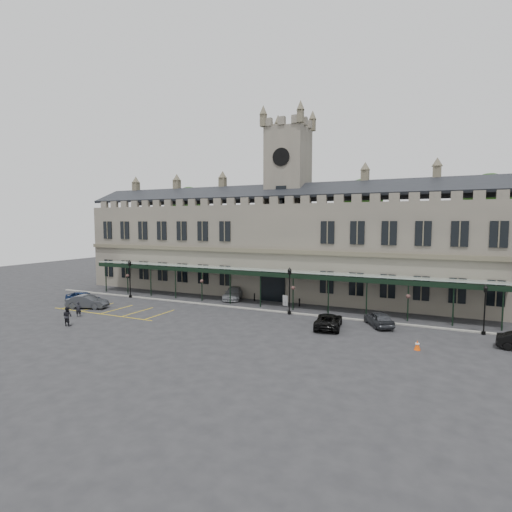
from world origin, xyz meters
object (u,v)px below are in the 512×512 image
at_px(clock_tower, 288,197).
at_px(car_left_b, 87,302).
at_px(station_building, 287,247).
at_px(lamp_post_right, 485,305).
at_px(car_taxi, 234,293).
at_px(sign_board, 285,301).
at_px(person_a, 79,309).
at_px(lamp_post_left, 130,275).
at_px(traffic_cone, 417,345).
at_px(car_van, 328,321).
at_px(lamp_post_mid, 289,286).
at_px(person_b, 67,316).
at_px(car_right_a, 379,319).
at_px(car_left_a, 83,297).

height_order(clock_tower, car_left_b, clock_tower).
distance_m(station_building, clock_tower, 6.64).
xyz_separation_m(lamp_post_right, car_taxi, (-27.39, 4.98, -1.85)).
distance_m(sign_board, person_a, 22.49).
xyz_separation_m(clock_tower, lamp_post_left, (-17.72, -10.80, -10.20)).
bearing_deg(traffic_cone, station_building, 134.28).
distance_m(clock_tower, car_taxi, 14.62).
xyz_separation_m(station_building, traffic_cone, (17.42, -17.86, -6.10)).
height_order(lamp_post_right, sign_board, lamp_post_right).
bearing_deg(person_a, traffic_cone, -29.35).
bearing_deg(lamp_post_left, lamp_post_right, -0.24).
height_order(clock_tower, car_van, clock_tower).
height_order(lamp_post_mid, sign_board, lamp_post_mid).
bearing_deg(person_b, car_van, -161.53).
height_order(station_building, car_van, station_building).
xyz_separation_m(lamp_post_left, car_left_b, (0.22, -7.13, -2.16)).
height_order(traffic_cone, person_b, person_b).
relative_size(clock_tower, lamp_post_left, 5.05).
distance_m(car_left_b, person_a, 4.17).
distance_m(lamp_post_left, car_right_a, 31.52).
bearing_deg(station_building, car_van, -56.55).
bearing_deg(station_building, car_left_b, -134.45).
bearing_deg(lamp_post_right, car_left_a, -172.95).
distance_m(lamp_post_right, sign_board, 20.45).
bearing_deg(person_a, car_left_a, 99.88).
bearing_deg(person_a, person_b, -90.97).
height_order(lamp_post_mid, traffic_cone, lamp_post_mid).
bearing_deg(station_building, traffic_cone, -45.72).
height_order(car_left_a, person_b, person_b).
height_order(traffic_cone, car_taxi, car_taxi).
bearing_deg(person_b, traffic_cone, -173.08).
bearing_deg(car_van, person_a, 6.15).
xyz_separation_m(station_building, clock_tower, (0.00, 0.09, 6.64)).
distance_m(car_left_b, car_van, 27.28).
bearing_deg(traffic_cone, car_right_a, 121.92).
height_order(car_left_b, car_taxi, car_left_b).
height_order(lamp_post_right, car_van, lamp_post_right).
relative_size(station_building, traffic_cone, 79.68).
relative_size(lamp_post_mid, person_a, 3.23).
distance_m(car_left_b, car_right_a, 31.76).
bearing_deg(person_b, lamp_post_right, -164.24).
bearing_deg(car_right_a, lamp_post_right, 157.07).
distance_m(station_building, car_taxi, 9.62).
bearing_deg(car_left_a, person_a, -139.70).
xyz_separation_m(station_building, car_left_a, (-20.09, -16.14, -5.72)).
bearing_deg(car_van, sign_board, -55.46).
height_order(car_left_a, car_van, car_left_a).
bearing_deg(lamp_post_right, car_right_a, -173.38).
height_order(car_van, person_a, person_a).
bearing_deg(car_left_b, car_left_a, 39.79).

